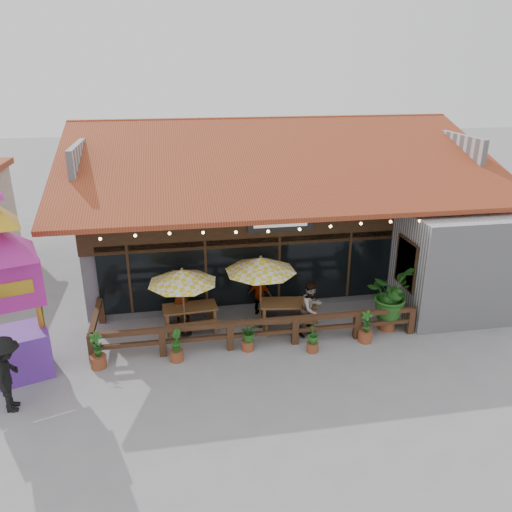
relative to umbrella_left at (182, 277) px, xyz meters
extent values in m
plane|color=gray|center=(3.81, -0.62, -2.01)|extent=(100.00, 100.00, 0.00)
cube|color=#B4B3B9|center=(3.81, 6.38, -0.01)|extent=(14.00, 10.00, 4.00)
cube|color=#3D2613|center=(2.31, 1.30, 1.19)|extent=(11.00, 0.16, 1.60)
cube|color=black|center=(2.31, 1.28, -0.51)|extent=(10.00, 0.12, 2.40)
cube|color=#F0A86C|center=(2.31, 1.48, -0.51)|extent=(9.80, 0.05, 2.20)
cube|color=#B4B3B9|center=(9.06, 0.03, -0.21)|extent=(3.50, 2.70, 3.60)
cube|color=#AE1F1B|center=(7.25, -0.12, -0.01)|extent=(0.06, 1.20, 1.50)
cube|color=#3D2613|center=(7.24, -0.12, -0.01)|extent=(0.04, 1.34, 1.64)
cube|color=#A24224|center=(3.81, 2.88, 2.89)|extent=(15.50, 7.05, 2.37)
cube|color=#A24224|center=(3.81, 9.88, 2.89)|extent=(15.50, 7.05, 2.37)
cube|color=#A24224|center=(3.81, 6.38, 4.01)|extent=(15.50, 0.30, 0.12)
cube|color=#B4B3B9|center=(-3.19, 6.38, 2.69)|extent=(0.20, 9.00, 1.80)
cube|color=#B4B3B9|center=(10.81, 6.38, 2.69)|extent=(0.20, 9.00, 1.80)
cube|color=black|center=(3.31, 1.18, 1.19)|extent=(2.20, 0.10, 0.55)
cube|color=silver|center=(3.31, 1.12, 1.19)|extent=(1.80, 0.02, 0.25)
cube|color=#3D2613|center=(-1.69, 1.24, -0.51)|extent=(0.08, 0.08, 2.40)
cube|color=#3D2613|center=(0.81, 1.24, -0.51)|extent=(0.08, 0.08, 2.40)
cube|color=#3D2613|center=(3.31, 1.24, -0.51)|extent=(0.08, 0.08, 2.40)
cube|color=#3D2613|center=(5.81, 1.24, -0.51)|extent=(0.08, 0.08, 2.40)
sphere|color=#FFD18C|center=(-2.19, -0.54, 1.54)|extent=(0.09, 0.09, 0.09)
sphere|color=#FFD18C|center=(-1.24, -0.54, 1.58)|extent=(0.09, 0.09, 0.09)
sphere|color=#FFD18C|center=(-0.29, -0.54, 1.59)|extent=(0.09, 0.09, 0.09)
sphere|color=#FFD18C|center=(0.66, -0.54, 1.56)|extent=(0.09, 0.09, 0.09)
sphere|color=#FFD18C|center=(1.61, -0.54, 1.52)|extent=(0.09, 0.09, 0.09)
sphere|color=#FFD18C|center=(2.56, -0.54, 1.49)|extent=(0.09, 0.09, 0.09)
sphere|color=#FFD18C|center=(3.51, -0.54, 1.50)|extent=(0.09, 0.09, 0.09)
sphere|color=#FFD18C|center=(4.46, -0.54, 1.54)|extent=(0.09, 0.09, 0.09)
sphere|color=#FFD18C|center=(5.41, -0.54, 1.58)|extent=(0.09, 0.09, 0.09)
sphere|color=#FFD18C|center=(6.36, -0.54, 1.59)|extent=(0.09, 0.09, 0.09)
sphere|color=#FFD18C|center=(7.31, -0.54, 1.56)|extent=(0.09, 0.09, 0.09)
cube|color=#432718|center=(-2.69, -1.12, -1.56)|extent=(0.20, 0.20, 0.90)
cube|color=#432718|center=(-0.69, -1.12, -1.56)|extent=(0.20, 0.20, 0.90)
cube|color=#432718|center=(1.31, -1.12, -1.56)|extent=(0.20, 0.20, 0.90)
cube|color=#432718|center=(3.31, -1.12, -1.56)|extent=(0.20, 0.20, 0.90)
cube|color=#432718|center=(5.31, -1.12, -1.56)|extent=(0.20, 0.20, 0.90)
cube|color=#432718|center=(7.11, -1.12, -1.56)|extent=(0.20, 0.20, 0.90)
cube|color=#432718|center=(2.21, -1.12, -1.16)|extent=(9.80, 0.16, 0.14)
cube|color=#432718|center=(2.21, -1.12, -1.56)|extent=(9.80, 0.12, 0.12)
cube|color=#432718|center=(-2.69, 0.13, -1.16)|extent=(0.16, 2.50, 0.14)
cube|color=#432718|center=(-2.69, 1.28, -1.56)|extent=(0.20, 0.20, 0.90)
cylinder|color=brown|center=(0.00, 0.00, -0.93)|extent=(0.06, 0.06, 2.17)
cone|color=yellow|center=(0.00, 0.00, 0.01)|extent=(2.67, 2.67, 0.42)
sphere|color=brown|center=(0.00, 0.00, 0.25)|extent=(0.09, 0.09, 0.09)
cylinder|color=black|center=(0.00, 0.00, -1.98)|extent=(0.41, 0.41, 0.06)
cylinder|color=brown|center=(2.48, 0.21, -0.85)|extent=(0.06, 0.06, 2.32)
cone|color=yellow|center=(2.48, 0.21, 0.15)|extent=(2.97, 2.97, 0.45)
sphere|color=brown|center=(2.48, 0.21, 0.40)|extent=(0.10, 0.10, 0.10)
cylinder|color=black|center=(2.48, 0.21, -1.98)|extent=(0.44, 0.44, 0.06)
cube|color=brown|center=(0.19, 0.33, -1.22)|extent=(1.77, 0.93, 0.06)
cube|color=brown|center=(-0.55, 0.27, -1.62)|extent=(0.14, 0.75, 0.79)
cube|color=brown|center=(0.94, 0.39, -1.62)|extent=(0.14, 0.75, 0.79)
cube|color=brown|center=(0.24, -0.26, -1.54)|extent=(1.73, 0.43, 0.05)
cube|color=brown|center=(0.15, 0.91, -1.54)|extent=(1.73, 0.43, 0.05)
cube|color=brown|center=(3.34, 0.02, -1.19)|extent=(1.89, 1.08, 0.07)
cube|color=brown|center=(2.57, 0.13, -1.60)|extent=(0.20, 0.79, 0.83)
cube|color=brown|center=(4.12, -0.09, -1.60)|extent=(0.20, 0.79, 0.83)
cube|color=brown|center=(3.26, -0.59, -1.52)|extent=(1.81, 0.56, 0.06)
cube|color=brown|center=(3.43, 0.62, -1.52)|extent=(1.81, 0.56, 0.06)
cube|color=#5D2A9B|center=(-4.64, -1.42, -1.36)|extent=(2.07, 1.79, 1.31)
cube|color=#A41E80|center=(-4.64, -1.42, 0.61)|extent=(1.95, 0.88, 1.31)
cube|color=gold|center=(-4.64, -1.57, 0.61)|extent=(1.46, 0.51, 0.38)
cylinder|color=gold|center=(-3.87, -1.42, 0.39)|extent=(0.17, 0.17, 2.19)
cylinder|color=brown|center=(6.49, -0.72, -1.81)|extent=(0.56, 0.56, 0.41)
imported|color=#28611B|center=(6.49, -0.72, -0.76)|extent=(1.97, 2.00, 1.68)
sphere|color=#28611B|center=(6.63, -0.81, -1.08)|extent=(0.56, 0.56, 0.56)
sphere|color=#28611B|center=(6.37, -0.59, -0.89)|extent=(0.48, 0.48, 0.48)
imported|color=#3D2613|center=(-0.07, 0.70, -1.02)|extent=(0.86, 0.77, 1.98)
imported|color=#3D2613|center=(3.95, -0.62, -1.11)|extent=(1.10, 1.05, 1.80)
imported|color=#3D2613|center=(2.60, 0.97, -1.30)|extent=(0.91, 0.69, 1.43)
imported|color=black|center=(-4.37, -2.96, -1.01)|extent=(0.87, 1.36, 2.00)
cylinder|color=brown|center=(-2.50, -1.43, -1.83)|extent=(0.45, 0.45, 0.36)
imported|color=#28611B|center=(-2.50, -1.43, -1.28)|extent=(0.43, 0.33, 0.75)
cylinder|color=brown|center=(-0.31, -1.46, -1.85)|extent=(0.40, 0.40, 0.32)
imported|color=#28611B|center=(-0.31, -1.46, -1.36)|extent=(0.37, 0.42, 0.66)
cylinder|color=brown|center=(1.82, -1.23, -1.86)|extent=(0.38, 0.38, 0.31)
imported|color=#28611B|center=(1.82, -1.23, -1.39)|extent=(0.75, 0.75, 0.63)
cylinder|color=brown|center=(3.72, -1.66, -1.87)|extent=(0.36, 0.36, 0.29)
imported|color=#28611B|center=(3.72, -1.66, -1.43)|extent=(0.41, 0.41, 0.59)
cylinder|color=brown|center=(5.50, -1.38, -1.84)|extent=(0.43, 0.43, 0.34)
imported|color=#28611B|center=(5.50, -1.38, -1.32)|extent=(0.45, 0.43, 0.71)
camera|label=1|loc=(-0.16, -14.16, 6.05)|focal=35.00mm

